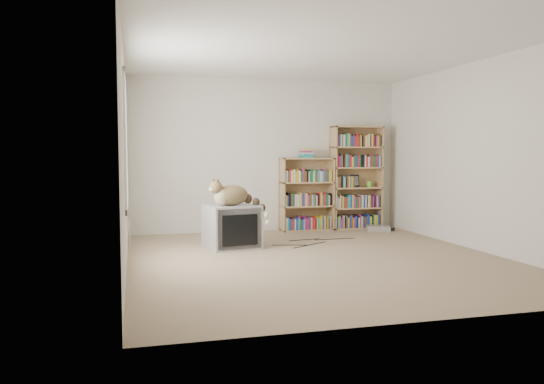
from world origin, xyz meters
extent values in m
cube|color=tan|center=(0.00, 0.00, 0.00)|extent=(4.50, 5.00, 0.01)
cube|color=silver|center=(0.00, 2.50, 1.25)|extent=(4.50, 0.02, 2.50)
cube|color=silver|center=(0.00, -2.50, 1.25)|extent=(4.50, 0.02, 2.50)
cube|color=silver|center=(-2.25, 0.00, 1.25)|extent=(0.02, 5.00, 2.50)
cube|color=silver|center=(2.25, 0.00, 1.25)|extent=(0.02, 5.00, 2.50)
cube|color=white|center=(0.00, 0.00, 2.50)|extent=(4.50, 5.00, 0.02)
cube|color=white|center=(-2.24, 0.20, 1.40)|extent=(0.02, 1.22, 1.52)
cube|color=#9F9FA2|center=(-0.87, 1.04, 0.29)|extent=(0.77, 0.72, 0.58)
cube|color=black|center=(-0.82, 0.75, 0.29)|extent=(0.61, 0.14, 0.54)
cube|color=black|center=(-0.82, 0.73, 0.28)|extent=(0.49, 0.10, 0.41)
cube|color=black|center=(-0.90, 1.17, 0.28)|extent=(0.46, 0.40, 0.35)
ellipsoid|color=#3D2D19|center=(-0.89, 1.00, 0.72)|extent=(0.59, 0.49, 0.28)
ellipsoid|color=#3D2D19|center=(-0.76, 1.04, 0.71)|extent=(0.30, 0.32, 0.20)
ellipsoid|color=tan|center=(-1.03, 0.91, 0.71)|extent=(0.25, 0.25, 0.23)
ellipsoid|color=#3D2D19|center=(-1.11, 0.90, 0.84)|extent=(0.23, 0.22, 0.17)
sphere|color=beige|center=(-1.17, 0.87, 0.81)|extent=(0.09, 0.09, 0.07)
cone|color=black|center=(-1.09, 0.86, 0.92)|extent=(0.09, 0.10, 0.09)
cone|color=black|center=(-1.12, 0.95, 0.92)|extent=(0.09, 0.10, 0.09)
cube|color=#A68253|center=(1.11, 2.34, 0.87)|extent=(0.02, 0.30, 1.75)
cube|color=#A68253|center=(1.95, 2.34, 0.87)|extent=(0.02, 0.30, 1.75)
cube|color=#A68253|center=(1.53, 2.48, 0.87)|extent=(0.87, 0.03, 1.75)
cube|color=#A68253|center=(1.53, 2.34, 1.73)|extent=(0.87, 0.30, 0.02)
cube|color=#A68253|center=(1.53, 2.34, 0.01)|extent=(0.87, 0.30, 0.03)
cube|color=#A68253|center=(1.53, 2.34, 0.36)|extent=(0.87, 0.30, 0.03)
cube|color=#A68253|center=(1.53, 2.34, 0.70)|extent=(0.87, 0.30, 0.02)
cube|color=#A68253|center=(1.53, 2.34, 1.04)|extent=(0.87, 0.30, 0.02)
cube|color=#A68253|center=(1.53, 2.34, 1.39)|extent=(0.87, 0.30, 0.02)
cube|color=red|center=(1.53, 2.34, 0.12)|extent=(0.79, 0.24, 0.19)
cube|color=#17339A|center=(1.53, 2.34, 0.46)|extent=(0.79, 0.24, 0.19)
cube|color=#116328|center=(1.53, 2.34, 0.81)|extent=(0.79, 0.24, 0.19)
cube|color=beige|center=(1.53, 2.34, 1.15)|extent=(0.79, 0.24, 0.19)
cube|color=black|center=(1.53, 2.34, 1.50)|extent=(0.79, 0.24, 0.19)
cube|color=#A68253|center=(0.21, 2.34, 0.61)|extent=(0.03, 0.30, 1.21)
cube|color=#A68253|center=(1.07, 2.34, 0.61)|extent=(0.02, 0.30, 1.21)
cube|color=#A68253|center=(0.64, 2.48, 0.61)|extent=(0.88, 0.03, 1.21)
cube|color=#A68253|center=(0.64, 2.34, 1.20)|extent=(0.88, 0.30, 0.02)
cube|color=#A68253|center=(0.64, 2.34, 0.01)|extent=(0.88, 0.30, 0.03)
cube|color=#A68253|center=(0.64, 2.34, 0.41)|extent=(0.88, 0.30, 0.03)
cube|color=#A68253|center=(0.64, 2.34, 0.81)|extent=(0.88, 0.30, 0.02)
cube|color=red|center=(0.64, 2.34, 0.12)|extent=(0.80, 0.24, 0.19)
cube|color=#17339A|center=(0.64, 2.34, 0.52)|extent=(0.80, 0.24, 0.19)
cube|color=#116328|center=(0.64, 2.34, 0.91)|extent=(0.80, 0.24, 0.19)
cube|color=red|center=(0.63, 2.32, 1.29)|extent=(0.21, 0.27, 0.15)
cylinder|color=#63C438|center=(1.76, 2.34, 0.76)|extent=(0.09, 0.09, 0.10)
cube|color=black|center=(1.54, 2.44, 0.82)|extent=(0.16, 0.05, 0.21)
cube|color=#BAB9BE|center=(1.77, 1.97, 0.04)|extent=(0.46, 0.40, 0.09)
cube|color=silver|center=(-2.24, 1.39, 0.32)|extent=(0.01, 0.08, 0.13)
camera|label=1|loc=(-2.16, -6.03, 1.27)|focal=35.00mm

